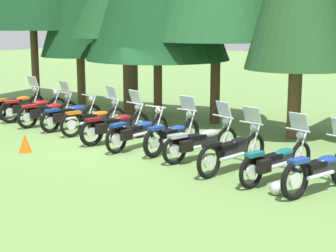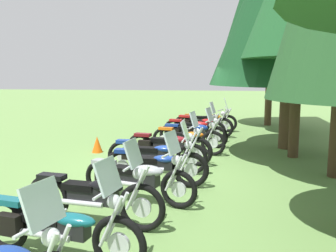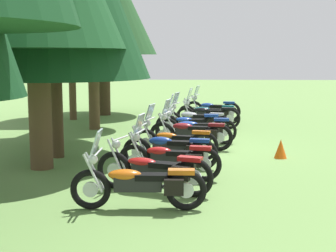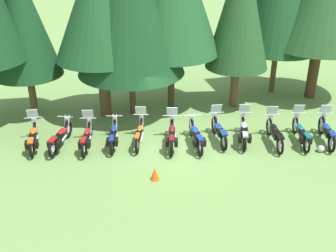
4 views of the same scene
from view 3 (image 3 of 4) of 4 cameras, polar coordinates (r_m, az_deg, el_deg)
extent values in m
plane|color=#6B934C|center=(13.91, 2.59, -2.45)|extent=(80.00, 80.00, 0.00)
torus|color=black|center=(8.35, -9.03, -7.32)|extent=(0.11, 0.69, 0.69)
cylinder|color=silver|center=(8.35, -9.03, -7.32)|extent=(0.05, 0.26, 0.26)
torus|color=black|center=(8.19, 2.13, -7.51)|extent=(0.11, 0.69, 0.69)
cylinder|color=silver|center=(8.19, 2.13, -7.51)|extent=(0.05, 0.26, 0.26)
cube|color=black|center=(8.20, -3.51, -6.72)|extent=(0.22, 0.79, 0.24)
ellipsoid|color=#D16014|center=(8.19, -5.06, -5.69)|extent=(0.27, 0.56, 0.19)
cube|color=black|center=(8.16, -1.97, -5.94)|extent=(0.25, 0.53, 0.10)
cube|color=#D16014|center=(8.12, 1.57, -5.34)|extent=(0.20, 0.44, 0.08)
cylinder|color=silver|center=(8.18, -8.77, -5.47)|extent=(0.04, 0.34, 0.65)
cylinder|color=silver|center=(8.34, -8.56, -5.21)|extent=(0.04, 0.34, 0.65)
cylinder|color=silver|center=(8.18, -8.17, -3.05)|extent=(0.70, 0.04, 0.04)
sphere|color=silver|center=(8.22, -8.77, -3.86)|extent=(0.17, 0.17, 0.17)
cylinder|color=silver|center=(8.34, -2.20, -7.09)|extent=(0.08, 0.79, 0.08)
cube|color=silver|center=(8.15, -8.33, -1.81)|extent=(0.44, 0.15, 0.39)
cube|color=black|center=(8.00, 0.69, -7.15)|extent=(0.14, 0.32, 0.26)
cube|color=black|center=(8.34, 0.75, -6.52)|extent=(0.14, 0.32, 0.26)
torus|color=black|center=(9.56, -6.29, -5.14)|extent=(0.34, 0.73, 0.73)
cylinder|color=silver|center=(9.56, -6.29, -5.14)|extent=(0.14, 0.28, 0.28)
torus|color=black|center=(8.95, 3.07, -6.02)|extent=(0.34, 0.73, 0.73)
cylinder|color=silver|center=(8.95, 3.07, -6.02)|extent=(0.14, 0.28, 0.28)
cube|color=black|center=(9.21, -1.77, -5.04)|extent=(0.47, 0.83, 0.20)
ellipsoid|color=#B21919|center=(9.27, -3.05, -4.19)|extent=(0.44, 0.63, 0.16)
cube|color=black|center=(9.10, -0.47, -4.59)|extent=(0.41, 0.59, 0.10)
cube|color=#B21919|center=(8.90, 2.59, -3.85)|extent=(0.33, 0.48, 0.08)
cylinder|color=silver|center=(9.40, -6.22, -3.51)|extent=(0.15, 0.33, 0.65)
cylinder|color=silver|center=(9.54, -5.77, -3.33)|extent=(0.15, 0.33, 0.65)
cylinder|color=silver|center=(9.37, -5.59, -1.44)|extent=(0.61, 0.24, 0.04)
sphere|color=silver|center=(9.43, -6.07, -2.12)|extent=(0.22, 0.22, 0.17)
cylinder|color=silver|center=(9.28, -0.42, -5.37)|extent=(0.33, 0.79, 0.08)
cube|color=black|center=(8.83, 1.49, -5.54)|extent=(0.24, 0.35, 0.26)
cube|color=black|center=(9.15, 2.21, -5.06)|extent=(0.24, 0.35, 0.26)
torus|color=black|center=(10.38, -3.97, -4.09)|extent=(0.23, 0.73, 0.72)
cylinder|color=silver|center=(10.38, -3.97, -4.09)|extent=(0.10, 0.28, 0.28)
torus|color=black|center=(10.07, 4.27, -4.47)|extent=(0.23, 0.73, 0.72)
cylinder|color=silver|center=(10.07, 4.27, -4.47)|extent=(0.10, 0.28, 0.28)
cube|color=black|center=(10.18, 0.09, -3.74)|extent=(0.31, 0.76, 0.22)
ellipsoid|color=#B21919|center=(10.20, -1.05, -2.94)|extent=(0.32, 0.56, 0.17)
cube|color=black|center=(10.12, 1.23, -3.20)|extent=(0.30, 0.53, 0.10)
cube|color=#B21919|center=(10.02, 3.84, -2.58)|extent=(0.25, 0.46, 0.08)
cylinder|color=silver|center=(10.24, -3.77, -2.56)|extent=(0.10, 0.34, 0.65)
cylinder|color=silver|center=(10.37, -3.56, -2.42)|extent=(0.10, 0.34, 0.65)
cylinder|color=silver|center=(10.23, -3.25, -0.65)|extent=(0.65, 0.15, 0.04)
sphere|color=silver|center=(10.27, -3.73, -1.29)|extent=(0.20, 0.20, 0.17)
cylinder|color=silver|center=(10.28, 1.13, -4.08)|extent=(0.21, 0.74, 0.08)
cube|color=silver|center=(10.21, -3.37, 0.35)|extent=(0.46, 0.23, 0.39)
cube|color=black|center=(9.94, 3.01, -4.04)|extent=(0.19, 0.34, 0.26)
cube|color=black|center=(10.22, 3.28, -3.70)|extent=(0.19, 0.34, 0.26)
torus|color=black|center=(11.40, -3.62, -3.04)|extent=(0.22, 0.70, 0.69)
cylinder|color=silver|center=(11.40, -3.62, -3.04)|extent=(0.09, 0.27, 0.26)
torus|color=black|center=(11.11, 4.11, -3.34)|extent=(0.22, 0.70, 0.69)
cylinder|color=silver|center=(11.11, 4.11, -3.34)|extent=(0.09, 0.27, 0.26)
cube|color=black|center=(11.20, 0.19, -2.62)|extent=(0.31, 0.78, 0.26)
ellipsoid|color=navy|center=(11.22, -0.87, -1.77)|extent=(0.32, 0.57, 0.20)
cube|color=black|center=(11.14, 1.26, -2.00)|extent=(0.30, 0.54, 0.10)
cube|color=navy|center=(11.06, 3.71, -1.70)|extent=(0.24, 0.46, 0.08)
cylinder|color=silver|center=(11.26, -3.43, -1.64)|extent=(0.10, 0.34, 0.65)
cylinder|color=silver|center=(11.39, -3.25, -1.52)|extent=(0.10, 0.34, 0.65)
cylinder|color=silver|center=(11.25, -2.96, 0.10)|extent=(0.67, 0.14, 0.04)
sphere|color=silver|center=(11.29, -3.40, -0.49)|extent=(0.19, 0.19, 0.17)
cylinder|color=silver|center=(11.30, 1.15, -3.02)|extent=(0.20, 0.77, 0.08)
cube|color=black|center=(10.97, 2.98, -2.95)|extent=(0.19, 0.34, 0.26)
cube|color=black|center=(11.26, 3.20, -2.66)|extent=(0.19, 0.34, 0.26)
torus|color=black|center=(12.45, -2.61, -2.02)|extent=(0.27, 0.72, 0.72)
cylinder|color=silver|center=(12.45, -2.61, -2.02)|extent=(0.12, 0.28, 0.28)
torus|color=black|center=(12.05, 4.26, -2.37)|extent=(0.27, 0.72, 0.72)
cylinder|color=silver|center=(12.05, 4.26, -2.37)|extent=(0.12, 0.28, 0.28)
cube|color=black|center=(12.21, 0.77, -1.77)|extent=(0.35, 0.77, 0.21)
ellipsoid|color=#D16014|center=(12.25, -0.18, -1.14)|extent=(0.34, 0.57, 0.16)
cube|color=black|center=(12.14, 1.72, -1.37)|extent=(0.31, 0.54, 0.10)
cube|color=#D16014|center=(12.01, 3.90, -0.75)|extent=(0.26, 0.46, 0.08)
cylinder|color=silver|center=(12.32, -2.45, -0.72)|extent=(0.12, 0.34, 0.65)
cylinder|color=silver|center=(12.44, -2.27, -0.63)|extent=(0.12, 0.34, 0.65)
cylinder|color=silver|center=(12.31, -2.02, 0.86)|extent=(0.61, 0.18, 0.04)
sphere|color=silver|center=(12.35, -2.41, 0.32)|extent=(0.21, 0.21, 0.17)
cylinder|color=silver|center=(12.28, 1.65, -2.05)|extent=(0.26, 0.75, 0.08)
cube|color=silver|center=(12.29, -2.11, 1.70)|extent=(0.46, 0.25, 0.39)
torus|color=black|center=(13.62, -0.68, -1.08)|extent=(0.27, 0.75, 0.74)
cylinder|color=silver|center=(13.62, -0.68, -1.08)|extent=(0.11, 0.29, 0.28)
torus|color=black|center=(13.31, 6.02, -1.34)|extent=(0.27, 0.75, 0.74)
cylinder|color=silver|center=(13.31, 6.02, -1.34)|extent=(0.11, 0.29, 0.28)
cube|color=black|center=(13.42, 2.63, -0.74)|extent=(0.37, 0.82, 0.25)
ellipsoid|color=maroon|center=(13.45, 1.72, -0.05)|extent=(0.38, 0.61, 0.20)
cube|color=black|center=(13.36, 3.56, -0.24)|extent=(0.35, 0.57, 0.10)
cube|color=maroon|center=(13.27, 5.70, 0.13)|extent=(0.28, 0.47, 0.08)
cylinder|color=silver|center=(13.48, -0.52, 0.11)|extent=(0.11, 0.34, 0.65)
cylinder|color=silver|center=(13.64, -0.35, 0.20)|extent=(0.11, 0.34, 0.65)
cylinder|color=silver|center=(13.50, -0.11, 1.56)|extent=(0.73, 0.19, 0.04)
sphere|color=silver|center=(13.53, -0.48, 1.06)|extent=(0.20, 0.20, 0.17)
cylinder|color=silver|center=(13.53, 3.47, -1.07)|extent=(0.24, 0.79, 0.08)
cube|color=silver|center=(13.48, -0.19, 2.32)|extent=(0.46, 0.24, 0.39)
cube|color=black|center=(13.16, 5.06, -1.00)|extent=(0.20, 0.34, 0.26)
cube|color=black|center=(13.48, 5.28, -0.78)|extent=(0.20, 0.34, 0.26)
torus|color=black|center=(14.41, -0.05, -0.57)|extent=(0.13, 0.75, 0.74)
cylinder|color=silver|center=(14.41, -0.05, -0.57)|extent=(0.06, 0.29, 0.29)
torus|color=black|center=(14.37, 6.55, -0.65)|extent=(0.13, 0.75, 0.74)
cylinder|color=silver|center=(14.37, 6.55, -0.65)|extent=(0.06, 0.29, 0.29)
cube|color=black|center=(14.35, 3.25, -0.25)|extent=(0.25, 0.83, 0.20)
ellipsoid|color=navy|center=(14.34, 2.34, 0.25)|extent=(0.29, 0.59, 0.16)
cube|color=black|center=(14.34, 4.16, 0.11)|extent=(0.27, 0.56, 0.10)
cube|color=navy|center=(14.32, 6.26, 0.76)|extent=(0.22, 0.45, 0.08)
cylinder|color=silver|center=(14.28, 0.16, 0.56)|extent=(0.06, 0.34, 0.65)
cylinder|color=silver|center=(14.44, 0.21, 0.64)|extent=(0.06, 0.34, 0.65)
cylinder|color=silver|center=(14.32, 0.51, 1.94)|extent=(0.72, 0.07, 0.04)
sphere|color=silver|center=(14.34, 0.15, 1.46)|extent=(0.18, 0.18, 0.17)
cylinder|color=silver|center=(14.49, 3.98, -0.46)|extent=(0.12, 0.82, 0.08)
cube|color=black|center=(14.18, 5.77, -0.34)|extent=(0.15, 0.33, 0.26)
cube|color=black|center=(14.52, 5.75, -0.15)|extent=(0.15, 0.33, 0.26)
torus|color=black|center=(15.40, -0.08, 0.01)|extent=(0.15, 0.76, 0.75)
cylinder|color=silver|center=(15.40, -0.08, 0.01)|extent=(0.06, 0.29, 0.29)
torus|color=black|center=(15.35, 5.36, -0.05)|extent=(0.15, 0.76, 0.75)
cylinder|color=silver|center=(15.35, 5.36, -0.05)|extent=(0.06, 0.29, 0.29)
cube|color=black|center=(15.35, 2.63, 0.30)|extent=(0.26, 0.73, 0.20)
ellipsoid|color=navy|center=(15.34, 1.89, 0.76)|extent=(0.31, 0.53, 0.15)
cube|color=black|center=(15.33, 3.39, 0.63)|extent=(0.29, 0.49, 0.10)
cube|color=navy|center=(15.31, 5.08, 1.24)|extent=(0.23, 0.45, 0.08)
cylinder|color=silver|center=(15.27, 0.11, 1.07)|extent=(0.06, 0.34, 0.65)
cylinder|color=silver|center=(15.44, 0.16, 1.14)|extent=(0.06, 0.34, 0.65)
cylinder|color=silver|center=(15.31, 0.44, 2.36)|extent=(0.64, 0.06, 0.04)
sphere|color=silver|center=(15.33, 0.10, 1.91)|extent=(0.18, 0.18, 0.17)
cylinder|color=silver|center=(15.49, 3.25, 0.12)|extent=(0.11, 0.73, 0.08)
cube|color=silver|center=(15.30, 0.36, 3.03)|extent=(0.45, 0.17, 0.39)
torus|color=black|center=(16.58, 0.52, 0.48)|extent=(0.30, 0.69, 0.69)
cylinder|color=silver|center=(16.58, 0.52, 0.48)|extent=(0.13, 0.27, 0.27)
torus|color=black|center=(16.14, 5.97, 0.23)|extent=(0.30, 0.69, 0.69)
cylinder|color=silver|center=(16.14, 5.97, 0.23)|extent=(0.13, 0.27, 0.27)
cube|color=black|center=(16.33, 3.21, 0.75)|extent=(0.46, 0.83, 0.25)
ellipsoid|color=#9EA0A8|center=(16.37, 2.47, 1.32)|extent=(0.45, 0.63, 0.20)
cube|color=black|center=(16.25, 3.97, 1.15)|extent=(0.42, 0.59, 0.10)
cube|color=#9EA0A8|center=(16.11, 5.71, 1.39)|extent=(0.33, 0.48, 0.08)
cylinder|color=silver|center=(16.45, 0.62, 1.46)|extent=(0.14, 0.33, 0.65)
cylinder|color=silver|center=(16.61, 0.81, 1.53)|extent=(0.14, 0.33, 0.65)
cylinder|color=silver|center=(16.47, 0.98, 2.65)|extent=(0.72, 0.25, 0.04)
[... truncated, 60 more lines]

